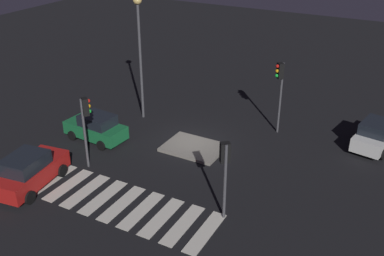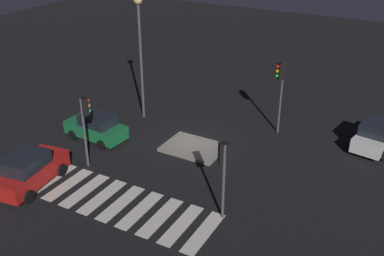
{
  "view_description": "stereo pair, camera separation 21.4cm",
  "coord_description": "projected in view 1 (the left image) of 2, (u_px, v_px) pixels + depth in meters",
  "views": [
    {
      "loc": [
        11.7,
        -21.68,
        13.18
      ],
      "look_at": [
        0.0,
        0.0,
        1.0
      ],
      "focal_mm": 42.14,
      "sensor_mm": 36.0,
      "label": 1
    },
    {
      "loc": [
        11.88,
        -21.58,
        13.18
      ],
      "look_at": [
        0.0,
        0.0,
        1.0
      ],
      "focal_mm": 42.14,
      "sensor_mm": 36.0,
      "label": 2
    }
  ],
  "objects": [
    {
      "name": "car_green",
      "position": [
        96.0,
        128.0,
        27.87
      ],
      "size": [
        4.08,
        2.1,
        1.73
      ],
      "rotation": [
        0.0,
        0.0,
        3.07
      ],
      "color": "#196B38",
      "rests_on": "ground"
    },
    {
      "name": "street_lamp",
      "position": [
        139.0,
        38.0,
        28.86
      ],
      "size": [
        0.56,
        0.56,
        8.24
      ],
      "color": "#47474C",
      "rests_on": "ground"
    },
    {
      "name": "traffic_light_south",
      "position": [
        85.0,
        116.0,
        24.05
      ],
      "size": [
        0.54,
        0.53,
        4.11
      ],
      "rotation": [
        0.0,
        0.0,
        0.95
      ],
      "color": "#47474C",
      "rests_on": "ground"
    },
    {
      "name": "crosswalk_near",
      "position": [
        122.0,
        204.0,
        22.17
      ],
      "size": [
        9.9,
        3.2,
        0.02
      ],
      "color": "silver",
      "rests_on": "ground"
    },
    {
      "name": "car_white",
      "position": [
        376.0,
        134.0,
        27.0
      ],
      "size": [
        2.42,
        4.24,
        1.76
      ],
      "rotation": [
        0.0,
        0.0,
        1.4
      ],
      "color": "silver",
      "rests_on": "ground"
    },
    {
      "name": "car_red",
      "position": [
        29.0,
        171.0,
        23.16
      ],
      "size": [
        2.49,
        4.53,
        1.9
      ],
      "rotation": [
        0.0,
        0.0,
        1.7
      ],
      "color": "red",
      "rests_on": "ground"
    },
    {
      "name": "traffic_island",
      "position": [
        194.0,
        148.0,
        27.14
      ],
      "size": [
        3.56,
        2.69,
        0.18
      ],
      "color": "gray",
      "rests_on": "ground"
    },
    {
      "name": "ground_plane",
      "position": [
        192.0,
        142.0,
        27.92
      ],
      "size": [
        80.0,
        80.0,
        0.0
      ],
      "primitive_type": "plane",
      "color": "black"
    },
    {
      "name": "traffic_light_east",
      "position": [
        225.0,
        162.0,
        20.05
      ],
      "size": [
        0.54,
        0.53,
        3.88
      ],
      "rotation": [
        0.0,
        0.0,
        2.26
      ],
      "color": "#47474C",
      "rests_on": "ground"
    },
    {
      "name": "traffic_light_north",
      "position": [
        280.0,
        81.0,
        27.63
      ],
      "size": [
        0.53,
        0.54,
        4.67
      ],
      "rotation": [
        0.0,
        0.0,
        -2.39
      ],
      "color": "#47474C",
      "rests_on": "ground"
    }
  ]
}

